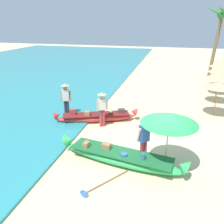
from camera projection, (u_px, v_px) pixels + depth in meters
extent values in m
plane|color=beige|center=(156.00, 158.00, 8.78)|extent=(80.00, 80.00, 0.00)
ellipsoid|color=#38B760|center=(120.00, 158.00, 8.42)|extent=(4.62, 1.53, 0.44)
cone|color=#38B760|center=(183.00, 166.00, 7.49)|extent=(0.51, 0.56, 0.57)
cone|color=#38B760|center=(69.00, 140.00, 9.15)|extent=(0.51, 0.56, 0.57)
cube|color=#1E6435|center=(120.00, 153.00, 8.34)|extent=(3.90, 1.43, 0.04)
cube|color=#9E754C|center=(86.00, 145.00, 8.68)|extent=(0.25, 0.30, 0.21)
cube|color=#9E754C|center=(106.00, 146.00, 8.55)|extent=(0.34, 0.28, 0.24)
cylinder|color=#386699|center=(124.00, 155.00, 8.13)|extent=(0.25, 0.25, 0.10)
cylinder|color=#386699|center=(143.00, 156.00, 7.90)|extent=(0.15, 0.15, 0.25)
ellipsoid|color=red|center=(96.00, 118.00, 11.92)|extent=(4.02, 2.16, 0.41)
cone|color=red|center=(134.00, 112.00, 12.06)|extent=(0.53, 0.53, 0.48)
cone|color=red|center=(57.00, 115.00, 11.60)|extent=(0.53, 0.53, 0.48)
cube|color=maroon|center=(96.00, 114.00, 11.85)|extent=(3.43, 1.93, 0.04)
cube|color=#B73333|center=(73.00, 112.00, 11.74)|extent=(0.32, 0.29, 0.30)
cube|color=#9E754C|center=(87.00, 113.00, 11.65)|extent=(0.32, 0.30, 0.23)
cylinder|color=#386699|center=(100.00, 112.00, 11.73)|extent=(0.17, 0.17, 0.34)
sphere|color=tan|center=(111.00, 112.00, 11.92)|extent=(0.20, 0.20, 0.20)
cube|color=#424247|center=(122.00, 111.00, 12.04)|extent=(0.41, 0.36, 0.20)
cylinder|color=#B2383D|center=(104.00, 118.00, 11.31)|extent=(0.14, 0.14, 0.90)
cylinder|color=#B2383D|center=(101.00, 118.00, 11.28)|extent=(0.14, 0.14, 0.90)
cube|color=silver|center=(102.00, 104.00, 11.02)|extent=(0.42, 0.37, 0.55)
cylinder|color=tan|center=(107.00, 105.00, 11.07)|extent=(0.17, 0.21, 0.51)
cylinder|color=tan|center=(97.00, 106.00, 10.97)|extent=(0.17, 0.21, 0.51)
sphere|color=tan|center=(102.00, 96.00, 10.87)|extent=(0.22, 0.22, 0.22)
cylinder|color=tan|center=(102.00, 95.00, 10.84)|extent=(0.44, 0.44, 0.02)
cone|color=tan|center=(102.00, 93.00, 10.82)|extent=(0.26, 0.26, 0.12)
cylinder|color=#B2383D|center=(142.00, 151.00, 8.44)|extent=(0.14, 0.14, 0.86)
cylinder|color=#B2383D|center=(145.00, 151.00, 8.50)|extent=(0.14, 0.14, 0.86)
cube|color=#3356B2|center=(144.00, 133.00, 8.19)|extent=(0.41, 0.41, 0.64)
cylinder|color=beige|center=(139.00, 135.00, 8.13)|extent=(0.21, 0.21, 0.58)
cylinder|color=beige|center=(149.00, 133.00, 8.33)|extent=(0.21, 0.21, 0.58)
sphere|color=beige|center=(145.00, 122.00, 8.03)|extent=(0.22, 0.22, 0.22)
cylinder|color=#333842|center=(68.00, 108.00, 12.51)|extent=(0.14, 0.14, 0.90)
cylinder|color=#333842|center=(65.00, 108.00, 12.51)|extent=(0.14, 0.14, 0.90)
cube|color=silver|center=(66.00, 95.00, 12.23)|extent=(0.41, 0.31, 0.62)
cylinder|color=#9E7051|center=(70.00, 96.00, 12.23)|extent=(0.14, 0.22, 0.57)
cylinder|color=#9E7051|center=(61.00, 96.00, 12.23)|extent=(0.14, 0.22, 0.57)
sphere|color=#9E7051|center=(65.00, 87.00, 12.07)|extent=(0.22, 0.22, 0.22)
cylinder|color=tan|center=(65.00, 86.00, 12.04)|extent=(0.44, 0.44, 0.02)
cone|color=tan|center=(65.00, 84.00, 12.01)|extent=(0.26, 0.26, 0.12)
cylinder|color=#B7B7BC|center=(167.00, 142.00, 7.92)|extent=(0.05, 0.05, 2.03)
cone|color=#28934C|center=(170.00, 119.00, 7.60)|extent=(1.93, 1.93, 0.33)
cylinder|color=#333338|center=(165.00, 166.00, 8.29)|extent=(0.36, 0.36, 0.06)
cylinder|color=#8E6B47|center=(216.00, 99.00, 12.44)|extent=(0.04, 0.04, 1.90)
cone|color=tan|center=(219.00, 85.00, 12.14)|extent=(1.60, 1.60, 0.32)
cylinder|color=#8E6B47|center=(217.00, 88.00, 14.39)|extent=(0.04, 0.04, 1.90)
cone|color=tan|center=(219.00, 76.00, 14.09)|extent=(1.60, 1.60, 0.32)
cylinder|color=#8E6B47|center=(218.00, 81.00, 16.09)|extent=(0.04, 0.04, 1.90)
cone|color=tan|center=(220.00, 70.00, 15.79)|extent=(1.60, 1.60, 0.32)
cylinder|color=#8E6B47|center=(219.00, 75.00, 17.98)|extent=(0.04, 0.04, 1.90)
cone|color=tan|center=(221.00, 65.00, 17.68)|extent=(1.60, 1.60, 0.32)
cylinder|color=#8E6B47|center=(223.00, 69.00, 19.99)|extent=(0.04, 0.04, 1.90)
cone|color=tan|center=(224.00, 60.00, 19.70)|extent=(1.60, 1.60, 0.32)
cylinder|color=brown|center=(215.00, 46.00, 19.49)|extent=(0.60, 0.28, 5.83)
cone|color=#337F3D|center=(220.00, 11.00, 18.82)|extent=(0.97, 1.58, 0.89)
cone|color=#337F3D|center=(216.00, 12.00, 18.60)|extent=(1.92, 0.48, 1.06)
cone|color=#337F3D|center=(222.00, 11.00, 18.02)|extent=(1.06, 1.98, 0.90)
cylinder|color=#8E6B47|center=(107.00, 181.00, 7.48)|extent=(1.09, 1.48, 0.05)
ellipsoid|color=#2D60B7|center=(84.00, 194.00, 6.95)|extent=(0.41, 0.37, 0.03)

